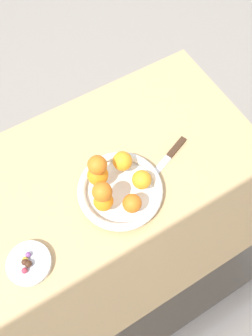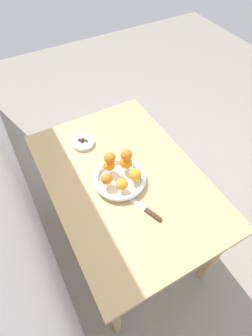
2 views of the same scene
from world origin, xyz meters
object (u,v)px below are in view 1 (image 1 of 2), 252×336
at_px(candy_ball_3, 27,263).
at_px(candy_ball_5, 25,260).
at_px(orange_0, 122,161).
at_px(candy_ball_4, 25,262).
at_px(candy_ball_1, 28,255).
at_px(candy_ball_2, 24,271).
at_px(orange_1, 98,175).
at_px(orange_4, 142,180).
at_px(dining_table, 113,196).
at_px(fruit_bowl, 120,190).
at_px(candy_dish, 29,263).
at_px(candy_ball_0, 28,264).
at_px(knife, 166,160).
at_px(orange_2, 103,201).
at_px(orange_3, 132,203).
at_px(orange_6, 102,192).
at_px(orange_5, 97,165).

xyz_separation_m(candy_ball_3, candy_ball_5, (0.00, -0.01, -0.00)).
bearing_deg(orange_0, candy_ball_5, 16.30).
relative_size(candy_ball_3, candy_ball_4, 0.89).
relative_size(candy_ball_1, candy_ball_2, 0.94).
bearing_deg(candy_ball_2, orange_0, -160.69).
bearing_deg(candy_ball_4, candy_ball_2, 63.62).
distance_m(orange_0, orange_1, 0.09).
height_order(orange_4, candy_ball_5, orange_4).
bearing_deg(orange_0, dining_table, 27.76).
xyz_separation_m(orange_1, orange_4, (-0.11, 0.08, -0.00)).
relative_size(fruit_bowl, candy_ball_2, 16.08).
bearing_deg(candy_dish, candy_ball_5, -71.24).
xyz_separation_m(fruit_bowl, candy_ball_1, (0.33, 0.04, 0.01)).
height_order(dining_table, candy_ball_0, candy_ball_0).
xyz_separation_m(candy_dish, orange_0, (-0.38, -0.12, 0.06)).
bearing_deg(candy_ball_5, orange_1, -159.79).
bearing_deg(knife, candy_ball_3, 9.01).
bearing_deg(candy_ball_4, orange_2, -173.14).
bearing_deg(candy_ball_3, fruit_bowl, -169.79).
bearing_deg(orange_1, orange_0, -177.68).
distance_m(orange_2, candy_ball_0, 0.27).
height_order(orange_3, candy_ball_4, orange_3).
height_order(dining_table, orange_4, orange_4).
bearing_deg(orange_6, orange_0, -144.28).
bearing_deg(candy_ball_3, orange_4, -174.31).
bearing_deg(candy_ball_0, orange_5, -157.03).
distance_m(dining_table, orange_4, 0.18).
bearing_deg(candy_ball_1, orange_4, -177.09).
bearing_deg(orange_0, orange_2, 36.68).
bearing_deg(knife, candy_dish, 8.89).
relative_size(dining_table, candy_ball_3, 62.54).
bearing_deg(candy_ball_1, candy_ball_2, 53.91).
relative_size(candy_ball_0, knife, 0.08).
height_order(orange_0, candy_ball_2, orange_0).
bearing_deg(orange_3, candy_ball_2, 0.93).
relative_size(fruit_bowl, orange_1, 4.12).
distance_m(orange_2, candy_ball_4, 0.28).
relative_size(dining_table, knife, 4.39).
bearing_deg(orange_3, orange_2, -34.76).
distance_m(orange_5, knife, 0.27).
height_order(orange_3, orange_6, orange_6).
relative_size(orange_0, orange_6, 1.07).
bearing_deg(dining_table, orange_1, -38.93).
bearing_deg(candy_ball_2, orange_6, -168.37).
bearing_deg(orange_4, orange_0, -77.54).
height_order(orange_2, candy_ball_5, orange_2).
xyz_separation_m(orange_0, orange_1, (0.09, 0.00, 0.00)).
bearing_deg(dining_table, orange_6, 42.50).
height_order(orange_2, candy_ball_2, orange_2).
distance_m(orange_0, candy_ball_4, 0.41).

